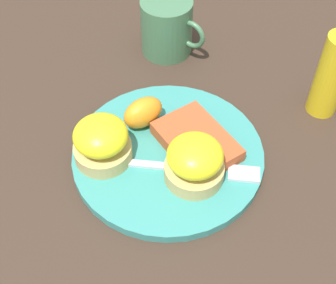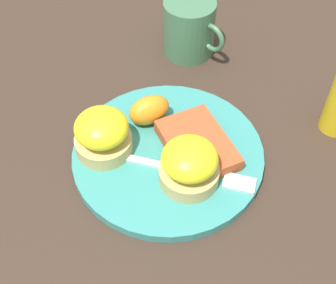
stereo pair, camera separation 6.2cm
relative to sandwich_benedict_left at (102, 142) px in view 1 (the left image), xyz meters
The scene contains 9 objects.
ground_plane 0.10m from the sandwich_benedict_left, 40.21° to the left, with size 1.10×1.10×0.00m, color #38281E.
plate 0.09m from the sandwich_benedict_left, 40.21° to the left, with size 0.26×0.26×0.01m, color teal.
sandwich_benedict_left is the anchor object (origin of this frame).
sandwich_benedict_right 0.12m from the sandwich_benedict_left, 19.26° to the left, with size 0.08×0.08×0.06m.
hashbrown_patty 0.13m from the sandwich_benedict_left, 42.82° to the left, with size 0.11×0.08×0.02m, color #AF4C27.
orange_wedge 0.08m from the sandwich_benedict_left, 84.23° to the left, with size 0.06×0.04×0.04m, color orange.
fork 0.13m from the sandwich_benedict_left, 23.60° to the left, with size 0.19×0.11×0.00m.
cup 0.26m from the sandwich_benedict_left, 105.26° to the left, with size 0.11×0.08×0.09m.
condiment_bottle 0.33m from the sandwich_benedict_left, 52.71° to the left, with size 0.04×0.04×0.13m, color gold.
Camera 1 is at (0.23, -0.33, 0.51)m, focal length 50.00 mm.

